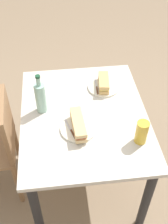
% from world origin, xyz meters
% --- Properties ---
extents(ground_plane, '(8.00, 8.00, 0.00)m').
position_xyz_m(ground_plane, '(0.00, 0.00, 0.00)').
color(ground_plane, '#8C755B').
extents(dining_table, '(1.03, 0.83, 0.72)m').
position_xyz_m(dining_table, '(0.00, 0.00, 0.61)').
color(dining_table, beige).
rests_on(dining_table, ground).
extents(plate_near, '(0.22, 0.22, 0.01)m').
position_xyz_m(plate_near, '(-0.13, 0.05, 0.73)').
color(plate_near, silver).
rests_on(plate_near, dining_table).
extents(baguette_sandwich_near, '(0.25, 0.09, 0.07)m').
position_xyz_m(baguette_sandwich_near, '(-0.13, 0.05, 0.77)').
color(baguette_sandwich_near, '#DBB77A').
rests_on(baguette_sandwich_near, plate_near).
extents(knife_near, '(0.18, 0.06, 0.01)m').
position_xyz_m(knife_near, '(-0.15, 0.10, 0.74)').
color(knife_near, silver).
rests_on(knife_near, plate_near).
extents(plate_far, '(0.22, 0.22, 0.01)m').
position_xyz_m(plate_far, '(0.25, -0.17, 0.73)').
color(plate_far, silver).
rests_on(plate_far, dining_table).
extents(baguette_sandwich_far, '(0.20, 0.09, 0.07)m').
position_xyz_m(baguette_sandwich_far, '(0.25, -0.17, 0.77)').
color(baguette_sandwich_far, tan).
rests_on(baguette_sandwich_far, plate_far).
extents(knife_far, '(0.18, 0.02, 0.01)m').
position_xyz_m(knife_far, '(0.25, -0.12, 0.74)').
color(knife_far, silver).
rests_on(knife_far, plate_far).
extents(water_bottle, '(0.07, 0.07, 0.29)m').
position_xyz_m(water_bottle, '(0.07, 0.27, 0.84)').
color(water_bottle, '#99C6B7').
rests_on(water_bottle, dining_table).
extents(beer_glass, '(0.07, 0.07, 0.15)m').
position_xyz_m(beer_glass, '(-0.27, -0.31, 0.80)').
color(beer_glass, gold).
rests_on(beer_glass, dining_table).
extents(paper_napkin, '(0.14, 0.14, 0.00)m').
position_xyz_m(paper_napkin, '(0.40, 0.05, 0.73)').
color(paper_napkin, white).
rests_on(paper_napkin, dining_table).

